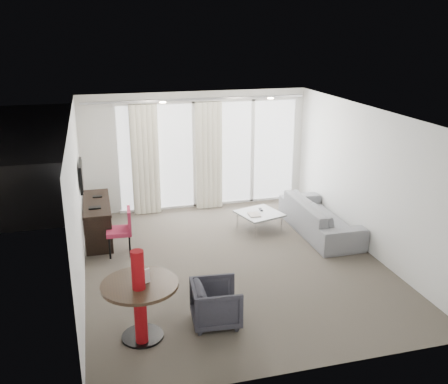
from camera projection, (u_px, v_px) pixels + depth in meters
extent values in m
cube|color=#4A4339|center=(233.00, 262.00, 8.71)|extent=(5.00, 6.00, 0.00)
cube|color=white|center=(234.00, 114.00, 7.89)|extent=(5.00, 6.00, 0.00)
cube|color=silver|center=(78.00, 205.00, 7.69)|extent=(0.00, 6.00, 2.60)
cube|color=silver|center=(368.00, 180.00, 8.91)|extent=(0.00, 6.00, 2.60)
cube|color=silver|center=(307.00, 274.00, 5.55)|extent=(5.00, 0.00, 2.60)
cylinder|color=#FFE0B2|center=(163.00, 102.00, 9.14)|extent=(0.12, 0.12, 0.02)
cylinder|color=#FFE0B2|center=(271.00, 98.00, 9.65)|extent=(0.12, 0.12, 0.02)
cylinder|color=maroon|center=(140.00, 298.00, 6.28)|extent=(0.35, 0.35, 1.31)
imported|color=#2B2A33|center=(216.00, 303.00, 6.84)|extent=(0.71, 0.70, 0.60)
imported|color=slate|center=(320.00, 217.00, 9.88)|extent=(0.88, 2.26, 0.66)
cube|color=#4D4D50|center=(197.00, 188.00, 12.93)|extent=(5.60, 3.00, 0.12)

